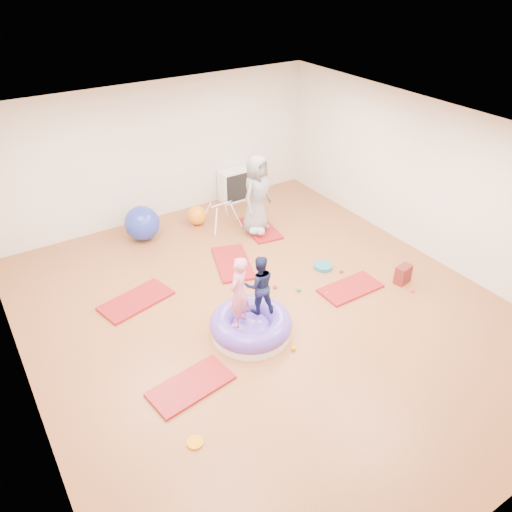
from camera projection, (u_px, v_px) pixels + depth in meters
room at (267, 236)px, 7.19m from camera, size 7.01×8.01×2.81m
gym_mat_front_left at (191, 386)px, 6.59m from camera, size 1.17×0.70×0.05m
gym_mat_mid_left at (136, 301)px, 8.15m from camera, size 1.27×0.84×0.05m
gym_mat_center_back at (233, 263)px, 9.11m from camera, size 0.93×1.31×0.05m
gym_mat_right at (350, 288)px, 8.45m from camera, size 1.07×0.54×0.04m
gym_mat_rear_right at (260, 229)px, 10.20m from camera, size 0.71×1.17×0.05m
inflatable_cushion at (251, 326)px, 7.43m from camera, size 1.23×1.23×0.39m
child_pink at (239, 289)px, 6.92m from camera, size 0.48×0.44×1.11m
child_navy at (259, 282)px, 7.21m from camera, size 0.55×0.49×0.94m
adult_caregiver at (256, 194)px, 9.70m from camera, size 0.91×0.79×1.58m
infant at (258, 230)px, 9.90m from camera, size 0.34×0.35×0.20m
ball_pit_balls at (325, 295)px, 8.27m from camera, size 2.60×1.47×0.07m
exercise_ball_blue at (142, 223)px, 9.72m from camera, size 0.68×0.68×0.68m
exercise_ball_orange at (197, 215)px, 10.32m from camera, size 0.40×0.40×0.40m
infant_play_gym at (221, 211)px, 10.17m from camera, size 0.66×0.63×0.51m
cube_shelf at (235, 185)px, 11.21m from camera, size 0.72×0.36×0.72m
balance_disc at (323, 266)px, 8.99m from camera, size 0.33×0.33×0.07m
backpack at (403, 274)px, 8.55m from camera, size 0.31×0.22×0.33m
yellow_toy at (195, 442)px, 5.86m from camera, size 0.20×0.20×0.03m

